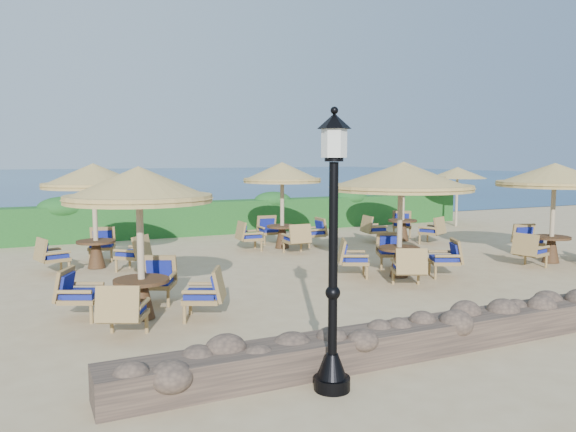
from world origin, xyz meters
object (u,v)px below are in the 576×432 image
(cafe_set_2, at_px, (554,190))
(cafe_set_4, at_px, (282,193))
(cafe_set_3, at_px, (94,196))
(cafe_set_5, at_px, (403,184))
(cafe_set_0, at_px, (140,219))
(cafe_set_1, at_px, (400,194))
(extra_parasol, at_px, (458,173))
(lamp_post, at_px, (333,264))

(cafe_set_2, bearing_deg, cafe_set_4, 136.63)
(cafe_set_3, distance_m, cafe_set_5, 9.91)
(cafe_set_0, xyz_separation_m, cafe_set_2, (10.87, 0.69, 0.20))
(cafe_set_0, height_order, cafe_set_5, same)
(cafe_set_5, bearing_deg, cafe_set_0, -149.86)
(cafe_set_1, xyz_separation_m, cafe_set_2, (4.75, -0.25, 0.00))
(cafe_set_1, xyz_separation_m, cafe_set_4, (-0.76, 4.96, -0.24))
(cafe_set_4, bearing_deg, extra_parasol, 13.41)
(extra_parasol, bearing_deg, cafe_set_1, -138.61)
(cafe_set_0, bearing_deg, cafe_set_2, 3.65)
(cafe_set_0, relative_size, cafe_set_5, 1.00)
(cafe_set_0, bearing_deg, cafe_set_4, 47.73)
(cafe_set_2, distance_m, cafe_set_4, 7.58)
(cafe_set_0, bearing_deg, cafe_set_5, 30.14)
(cafe_set_3, relative_size, cafe_set_4, 0.96)
(cafe_set_4, relative_size, cafe_set_5, 0.99)
(lamp_post, bearing_deg, cafe_set_0, 110.68)
(lamp_post, xyz_separation_m, cafe_set_0, (-1.52, 4.01, 0.19))
(cafe_set_3, xyz_separation_m, cafe_set_5, (9.89, 0.57, 0.07))
(lamp_post, distance_m, cafe_set_0, 4.30)
(cafe_set_4, bearing_deg, cafe_set_1, -81.29)
(cafe_set_1, distance_m, cafe_set_4, 5.02)
(cafe_set_0, xyz_separation_m, cafe_set_1, (6.12, 0.94, 0.20))
(cafe_set_3, distance_m, cafe_set_4, 5.63)
(cafe_set_2, distance_m, cafe_set_3, 11.90)
(lamp_post, height_order, cafe_set_5, lamp_post)
(extra_parasol, height_order, cafe_set_3, cafe_set_3)
(lamp_post, distance_m, extra_parasol, 17.41)
(extra_parasol, bearing_deg, cafe_set_4, -166.59)
(extra_parasol, relative_size, cafe_set_4, 0.85)
(cafe_set_2, xyz_separation_m, cafe_set_5, (-1.18, 4.93, -0.03))
(lamp_post, relative_size, extra_parasol, 1.38)
(lamp_post, bearing_deg, cafe_set_3, 100.73)
(cafe_set_1, bearing_deg, lamp_post, -132.91)
(lamp_post, distance_m, cafe_set_5, 12.64)
(cafe_set_1, relative_size, cafe_set_3, 1.24)
(cafe_set_1, height_order, cafe_set_2, same)
(extra_parasol, distance_m, cafe_set_4, 9.01)
(cafe_set_0, distance_m, cafe_set_1, 6.20)
(cafe_set_2, xyz_separation_m, cafe_set_3, (-11.07, 4.36, -0.11))
(extra_parasol, xyz_separation_m, cafe_set_5, (-4.43, -2.36, -0.25))
(extra_parasol, relative_size, cafe_set_0, 0.85)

